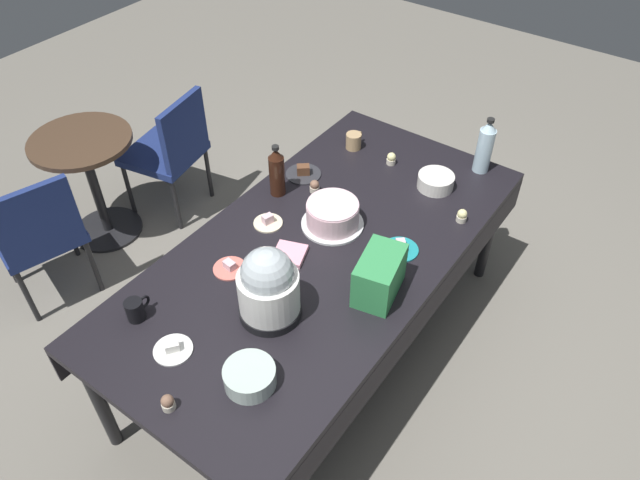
% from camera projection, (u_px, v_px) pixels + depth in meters
% --- Properties ---
extents(ground, '(9.00, 9.00, 0.00)m').
position_uv_depth(ground, '(320.00, 346.00, 3.29)').
color(ground, slate).
extents(potluck_table, '(2.20, 1.10, 0.75)m').
position_uv_depth(potluck_table, '(320.00, 257.00, 2.82)').
color(potluck_table, black).
rests_on(potluck_table, ground).
extents(frosted_layer_cake, '(0.30, 0.30, 0.13)m').
position_uv_depth(frosted_layer_cake, '(333.00, 215.00, 2.85)').
color(frosted_layer_cake, silver).
rests_on(frosted_layer_cake, potluck_table).
extents(slow_cooker, '(0.26, 0.26, 0.34)m').
position_uv_depth(slow_cooker, '(268.00, 287.00, 2.38)').
color(slow_cooker, black).
rests_on(slow_cooker, potluck_table).
extents(glass_salad_bowl, '(0.20, 0.20, 0.08)m').
position_uv_depth(glass_salad_bowl, '(250.00, 376.00, 2.22)').
color(glass_salad_bowl, '#B2C6BC').
rests_on(glass_salad_bowl, potluck_table).
extents(ceramic_snack_bowl, '(0.19, 0.19, 0.07)m').
position_uv_depth(ceramic_snack_bowl, '(436.00, 181.00, 3.08)').
color(ceramic_snack_bowl, silver).
rests_on(ceramic_snack_bowl, potluck_table).
extents(dessert_plate_charcoal, '(0.19, 0.19, 0.06)m').
position_uv_depth(dessert_plate_charcoal, '(303.00, 173.00, 3.18)').
color(dessert_plate_charcoal, '#2D2D33').
rests_on(dessert_plate_charcoal, potluck_table).
extents(dessert_plate_teal, '(0.17, 0.17, 0.05)m').
position_uv_depth(dessert_plate_teal, '(400.00, 248.00, 2.76)').
color(dessert_plate_teal, teal).
rests_on(dessert_plate_teal, potluck_table).
extents(dessert_plate_cream, '(0.14, 0.14, 0.05)m').
position_uv_depth(dessert_plate_cream, '(268.00, 222.00, 2.89)').
color(dessert_plate_cream, beige).
rests_on(dessert_plate_cream, potluck_table).
extents(dessert_plate_white, '(0.16, 0.16, 0.05)m').
position_uv_depth(dessert_plate_white, '(173.00, 349.00, 2.34)').
color(dessert_plate_white, white).
rests_on(dessert_plate_white, potluck_table).
extents(dessert_plate_coral, '(0.15, 0.15, 0.04)m').
position_uv_depth(dessert_plate_coral, '(230.00, 267.00, 2.67)').
color(dessert_plate_coral, '#E07266').
rests_on(dessert_plate_coral, potluck_table).
extents(cupcake_rose, '(0.05, 0.05, 0.07)m').
position_uv_depth(cupcake_rose, '(462.00, 216.00, 2.89)').
color(cupcake_rose, beige).
rests_on(cupcake_rose, potluck_table).
extents(cupcake_berry, '(0.05, 0.05, 0.07)m').
position_uv_depth(cupcake_berry, '(168.00, 403.00, 2.15)').
color(cupcake_berry, beige).
rests_on(cupcake_berry, potluck_table).
extents(cupcake_mint, '(0.05, 0.05, 0.07)m').
position_uv_depth(cupcake_mint, '(391.00, 159.00, 3.24)').
color(cupcake_mint, beige).
rests_on(cupcake_mint, potluck_table).
extents(cupcake_lemon, '(0.05, 0.05, 0.07)m').
position_uv_depth(cupcake_lemon, '(315.00, 186.00, 3.06)').
color(cupcake_lemon, beige).
rests_on(cupcake_lemon, potluck_table).
extents(soda_bottle_water, '(0.09, 0.09, 0.31)m').
position_uv_depth(soda_bottle_water, '(485.00, 147.00, 3.12)').
color(soda_bottle_water, silver).
rests_on(soda_bottle_water, potluck_table).
extents(soda_bottle_cola, '(0.08, 0.08, 0.29)m').
position_uv_depth(soda_bottle_cola, '(277.00, 172.00, 2.98)').
color(soda_bottle_cola, '#33190F').
rests_on(soda_bottle_cola, potluck_table).
extents(coffee_mug_black, '(0.12, 0.08, 0.10)m').
position_uv_depth(coffee_mug_black, '(136.00, 310.00, 2.44)').
color(coffee_mug_black, black).
rests_on(coffee_mug_black, potluck_table).
extents(coffee_mug_tan, '(0.13, 0.09, 0.09)m').
position_uv_depth(coffee_mug_tan, '(354.00, 141.00, 3.34)').
color(coffee_mug_tan, tan).
rests_on(coffee_mug_tan, potluck_table).
extents(soda_carton, '(0.29, 0.21, 0.20)m').
position_uv_depth(soda_carton, '(379.00, 276.00, 2.51)').
color(soda_carton, '#338C4C').
rests_on(soda_carton, potluck_table).
extents(paper_napkin_stack, '(0.18, 0.18, 0.02)m').
position_uv_depth(paper_napkin_stack, '(289.00, 254.00, 2.73)').
color(paper_napkin_stack, pink).
rests_on(paper_napkin_stack, potluck_table).
extents(maroon_chair_left, '(0.55, 0.55, 0.85)m').
position_uv_depth(maroon_chair_left, '(38.00, 231.00, 3.24)').
color(maroon_chair_left, navy).
rests_on(maroon_chair_left, ground).
extents(maroon_chair_right, '(0.52, 0.52, 0.85)m').
position_uv_depth(maroon_chair_right, '(171.00, 147.00, 3.83)').
color(maroon_chair_right, navy).
rests_on(maroon_chair_right, ground).
extents(round_cafe_table, '(0.60, 0.60, 0.72)m').
position_uv_depth(round_cafe_table, '(89.00, 170.00, 3.64)').
color(round_cafe_table, '#473323').
rests_on(round_cafe_table, ground).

